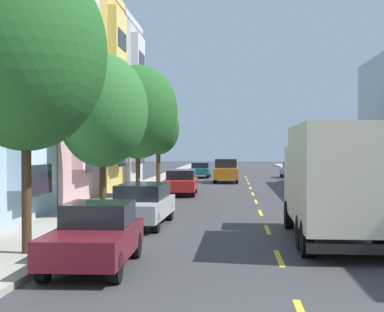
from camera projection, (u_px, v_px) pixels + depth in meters
ground_plane at (251, 190)px, 37.10m from camera, size 160.00×160.00×0.00m
sidewalk_left at (141, 191)px, 35.64m from camera, size 3.20×120.00×0.14m
sidewalk_right at (367, 192)px, 34.57m from camera, size 3.20×120.00×0.14m
lane_centerline_dashes at (254, 197)px, 31.62m from camera, size 0.14×47.20×0.01m
townhouse_fourth_mustard at (14, 96)px, 35.38m from camera, size 13.65×7.24×12.71m
townhouse_fifth_dove_grey at (56, 105)px, 42.78m from camera, size 13.12×7.24×12.58m
street_tree_nearest at (26, 52)px, 14.06m from camera, size 4.10×4.10×7.61m
street_tree_second at (103, 111)px, 22.25m from camera, size 3.65×3.65×6.46m
street_tree_third at (138, 112)px, 30.43m from camera, size 4.38×4.38×7.22m
street_tree_farthest at (158, 129)px, 38.61m from camera, size 2.92×2.92×5.80m
delivery_box_truck at (334, 177)px, 16.39m from camera, size 2.47×7.34×3.46m
parked_wagon_red at (181, 181)px, 33.42m from camera, size 1.94×4.75×1.50m
parked_wagon_champagne at (302, 172)px, 45.69m from camera, size 1.89×4.73×1.50m
parked_pickup_navy at (325, 180)px, 34.43m from camera, size 2.06×5.32×1.73m
parked_wagon_silver at (142, 203)px, 20.19m from camera, size 1.96×4.75×1.50m
parked_hatchback_burgundy at (95, 236)px, 13.02m from camera, size 1.83×4.04×1.50m
parked_hatchback_sky at (291, 170)px, 52.60m from camera, size 1.83×4.04×1.50m
parked_wagon_charcoal at (365, 197)px, 23.01m from camera, size 1.83×4.70×1.50m
parked_sedan_teal at (200, 170)px, 52.97m from camera, size 1.83×4.51×1.43m
moving_orange_sedan at (226, 170)px, 45.37m from camera, size 1.95×4.80×1.93m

